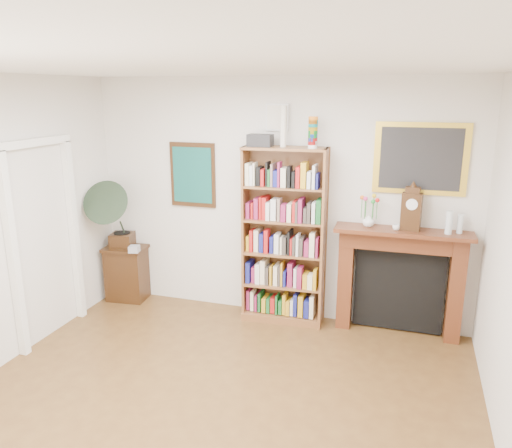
{
  "coord_description": "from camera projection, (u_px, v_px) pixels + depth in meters",
  "views": [
    {
      "loc": [
        1.48,
        -2.98,
        2.64
      ],
      "look_at": [
        0.03,
        1.6,
        1.35
      ],
      "focal_mm": 35.0,
      "sensor_mm": 36.0,
      "label": 1
    }
  ],
  "objects": [
    {
      "name": "small_picture",
      "position": [
        277.0,
        117.0,
        5.54
      ],
      "size": [
        0.26,
        0.04,
        0.3
      ],
      "color": "white",
      "rests_on": "back_wall"
    },
    {
      "name": "flower_vase",
      "position": [
        368.0,
        220.0,
        5.4
      ],
      "size": [
        0.17,
        0.17,
        0.14
      ],
      "primitive_type": "imported",
      "rotation": [
        0.0,
        0.0,
        -0.37
      ],
      "color": "white",
      "rests_on": "fireplace"
    },
    {
      "name": "teal_poster",
      "position": [
        193.0,
        175.0,
        6.02
      ],
      "size": [
        0.58,
        0.04,
        0.78
      ],
      "color": "black",
      "rests_on": "back_wall"
    },
    {
      "name": "teacup",
      "position": [
        396.0,
        227.0,
        5.26
      ],
      "size": [
        0.1,
        0.1,
        0.06
      ],
      "primitive_type": "imported",
      "rotation": [
        0.0,
        0.0,
        0.32
      ],
      "color": "white",
      "rests_on": "fireplace"
    },
    {
      "name": "door_casing",
      "position": [
        44.0,
        225.0,
        5.28
      ],
      "size": [
        0.08,
        1.02,
        2.17
      ],
      "color": "white",
      "rests_on": "left_wall"
    },
    {
      "name": "mantel_clock",
      "position": [
        411.0,
        210.0,
        5.21
      ],
      "size": [
        0.22,
        0.14,
        0.46
      ],
      "rotation": [
        0.0,
        0.0,
        -0.16
      ],
      "color": "black",
      "rests_on": "fireplace"
    },
    {
      "name": "side_cabinet",
      "position": [
        127.0,
        273.0,
        6.45
      ],
      "size": [
        0.55,
        0.43,
        0.71
      ],
      "primitive_type": "cube",
      "rotation": [
        0.0,
        0.0,
        0.1
      ],
      "color": "black",
      "rests_on": "floor"
    },
    {
      "name": "bottle_left",
      "position": [
        449.0,
        223.0,
        5.1
      ],
      "size": [
        0.07,
        0.07,
        0.24
      ],
      "primitive_type": "cylinder",
      "color": "silver",
      "rests_on": "fireplace"
    },
    {
      "name": "gramophone",
      "position": [
        113.0,
        210.0,
        6.14
      ],
      "size": [
        0.68,
        0.78,
        0.89
      ],
      "rotation": [
        0.0,
        0.0,
        0.23
      ],
      "color": "black",
      "rests_on": "side_cabinet"
    },
    {
      "name": "gilt_painting",
      "position": [
        420.0,
        159.0,
        5.19
      ],
      "size": [
        0.95,
        0.04,
        0.75
      ],
      "color": "gold",
      "rests_on": "back_wall"
    },
    {
      "name": "room",
      "position": [
        183.0,
        273.0,
        3.5
      ],
      "size": [
        4.51,
        5.01,
        2.81
      ],
      "color": "#523418",
      "rests_on": "ground"
    },
    {
      "name": "bookshelf",
      "position": [
        284.0,
        227.0,
        5.66
      ],
      "size": [
        0.96,
        0.39,
        2.35
      ],
      "rotation": [
        0.0,
        0.0,
        0.07
      ],
      "color": "brown",
      "rests_on": "floor"
    },
    {
      "name": "cd_stack",
      "position": [
        134.0,
        249.0,
        6.15
      ],
      "size": [
        0.15,
        0.15,
        0.08
      ],
      "primitive_type": "cube",
      "rotation": [
        0.0,
        0.0,
        0.24
      ],
      "color": "silver",
      "rests_on": "side_cabinet"
    },
    {
      "name": "bottle_right",
      "position": [
        460.0,
        224.0,
        5.13
      ],
      "size": [
        0.06,
        0.06,
        0.2
      ],
      "primitive_type": "cylinder",
      "color": "silver",
      "rests_on": "fireplace"
    },
    {
      "name": "fireplace",
      "position": [
        400.0,
        272.0,
        5.46
      ],
      "size": [
        1.44,
        0.37,
        1.21
      ],
      "rotation": [
        0.0,
        0.0,
        0.02
      ],
      "color": "#4D2711",
      "rests_on": "floor"
    }
  ]
}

